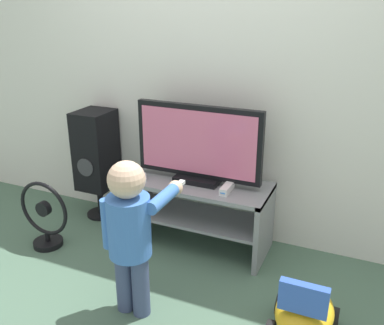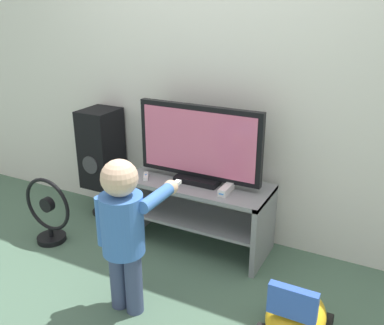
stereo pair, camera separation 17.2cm
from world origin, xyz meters
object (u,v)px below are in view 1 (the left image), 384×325
child (131,227)px  speaker_tower (96,152)px  game_console (227,188)px  television (198,145)px  remote_primary (144,177)px  floor_fan (45,218)px  ride_on_toy (304,312)px  remote_secondary (173,187)px

child → speaker_tower: (-0.90, 0.94, 0.01)m
game_console → child: bearing=-111.3°
television → remote_primary: bearing=-162.8°
game_console → floor_fan: (-1.28, -0.41, -0.30)m
child → game_console: bearing=68.7°
game_console → child: 0.82m
television → speaker_tower: 0.97m
floor_fan → ride_on_toy: bearing=-5.1°
remote_secondary → ride_on_toy: (1.03, -0.49, -0.36)m
television → floor_fan: television is taller
game_console → remote_secondary: size_ratio=1.33×
television → speaker_tower: (-0.95, 0.08, -0.21)m
child → ride_on_toy: (0.96, 0.18, -0.40)m
remote_secondary → floor_fan: 1.01m
remote_secondary → ride_on_toy: size_ratio=0.29×
remote_primary → speaker_tower: size_ratio=0.14×
remote_secondary → game_console: bearing=14.8°
floor_fan → game_console: bearing=17.8°
child → floor_fan: child is taller
television → speaker_tower: bearing=175.3°
child → floor_fan: 1.10m
television → remote_secondary: (-0.11, -0.19, -0.27)m
television → remote_primary: 0.48m
television → remote_primary: television is taller
remote_secondary → television: bearing=58.9°
speaker_tower → floor_fan: (-0.08, -0.58, -0.34)m
remote_secondary → speaker_tower: bearing=162.4°
remote_secondary → child: (0.07, -0.67, 0.04)m
television → game_console: bearing=-19.5°
game_console → ride_on_toy: size_ratio=0.39×
remote_primary → floor_fan: remote_primary is taller
game_console → child: (-0.30, -0.77, 0.03)m
remote_primary → floor_fan: 0.80m
speaker_tower → ride_on_toy: bearing=-21.9°
game_console → ride_on_toy: 0.96m
game_console → remote_primary: bearing=-177.4°
television → remote_primary: (-0.38, -0.12, -0.27)m
television → speaker_tower: television is taller
child → speaker_tower: child is taller
game_console → remote_primary: game_console is taller
game_console → child: child is taller
child → speaker_tower: size_ratio=1.04×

